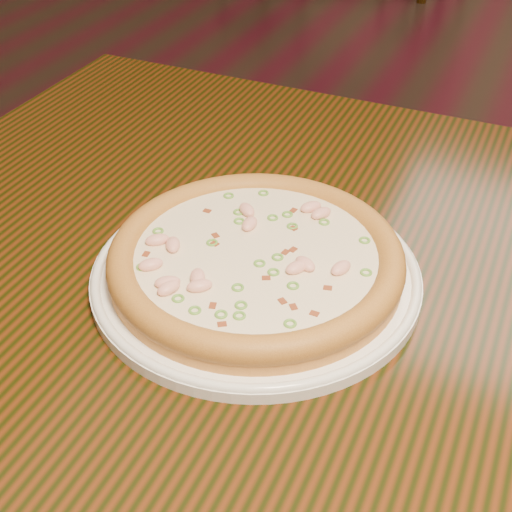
% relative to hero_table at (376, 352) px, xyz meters
% --- Properties ---
extents(hero_table, '(1.20, 0.80, 0.75)m').
position_rel_hero_table_xyz_m(hero_table, '(0.00, 0.00, 0.00)').
color(hero_table, black).
rests_on(hero_table, ground).
extents(plate, '(0.33, 0.33, 0.02)m').
position_rel_hero_table_xyz_m(plate, '(-0.12, -0.05, 0.11)').
color(plate, white).
rests_on(plate, hero_table).
extents(pizza, '(0.29, 0.29, 0.03)m').
position_rel_hero_table_xyz_m(pizza, '(-0.12, -0.05, 0.13)').
color(pizza, '#CB873D').
rests_on(pizza, plate).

